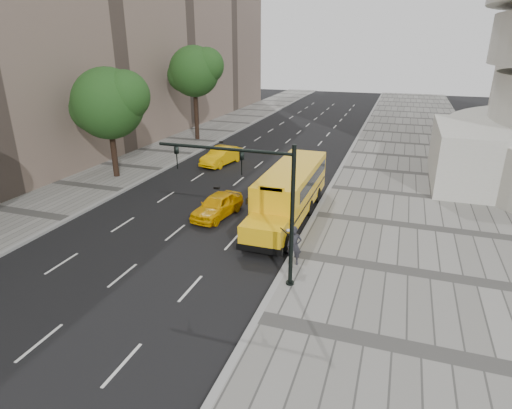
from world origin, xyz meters
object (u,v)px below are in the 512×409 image
(taxi_near, at_px, (217,205))
(taxi_far, at_px, (222,156))
(tree_b, at_px, (109,103))
(tree_c, at_px, (195,71))
(traffic_signal, at_px, (260,196))
(school_bus, at_px, (291,188))
(pedestrian, at_px, (294,246))

(taxi_near, bearing_deg, taxi_far, 120.18)
(tree_b, distance_m, tree_c, 14.54)
(taxi_near, bearing_deg, tree_c, 127.46)
(tree_c, height_order, traffic_signal, tree_c)
(school_bus, height_order, taxi_far, school_bus)
(school_bus, distance_m, taxi_near, 4.63)
(tree_b, relative_size, traffic_signal, 1.32)
(tree_c, xyz_separation_m, taxi_far, (6.26, -8.15, -6.48))
(tree_b, relative_size, school_bus, 0.73)
(school_bus, relative_size, pedestrian, 6.01)
(school_bus, distance_m, taxi_far, 12.83)
(tree_c, xyz_separation_m, taxi_near, (10.70, -19.24, -6.53))
(tree_b, xyz_separation_m, traffic_signal, (15.59, -11.23, -1.75))
(tree_c, distance_m, taxi_near, 22.97)
(tree_b, relative_size, pedestrian, 4.39)
(pedestrian, bearing_deg, tree_c, 113.88)
(tree_c, distance_m, taxi_far, 12.15)
(pedestrian, bearing_deg, tree_b, 139.52)
(tree_c, bearing_deg, pedestrian, -55.01)
(school_bus, height_order, taxi_near, school_bus)
(school_bus, relative_size, taxi_far, 2.49)
(school_bus, xyz_separation_m, taxi_far, (-8.64, 9.44, -1.00))
(taxi_far, bearing_deg, school_bus, -36.31)
(tree_b, relative_size, taxi_far, 1.82)
(taxi_near, height_order, taxi_far, taxi_far)
(tree_b, bearing_deg, taxi_far, 45.25)
(school_bus, distance_m, traffic_signal, 8.46)
(school_bus, xyz_separation_m, pedestrian, (1.81, -6.28, -0.65))
(tree_c, height_order, taxi_far, tree_c)
(taxi_near, height_order, traffic_signal, traffic_signal)
(taxi_far, relative_size, pedestrian, 2.42)
(tree_c, bearing_deg, tree_b, -89.99)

